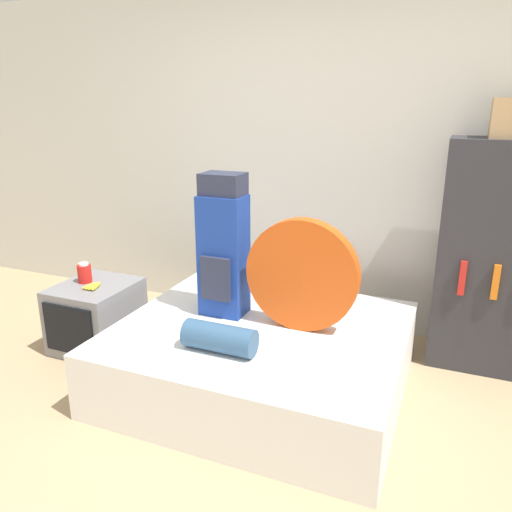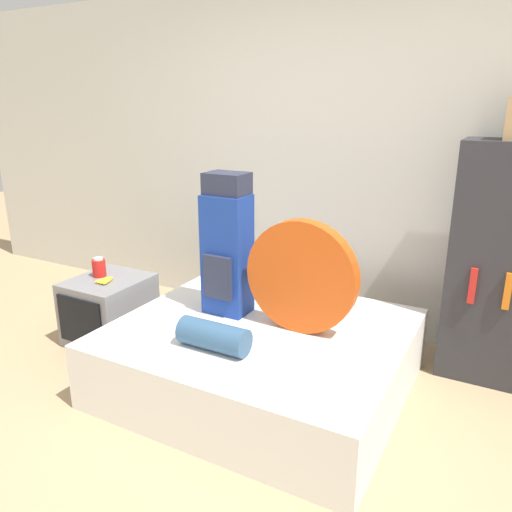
{
  "view_description": "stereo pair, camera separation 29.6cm",
  "coord_description": "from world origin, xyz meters",
  "px_view_note": "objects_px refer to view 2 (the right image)",
  "views": [
    {
      "loc": [
        0.98,
        -1.83,
        1.74
      ],
      "look_at": [
        -0.1,
        0.79,
        0.86
      ],
      "focal_mm": 35.0,
      "sensor_mm": 36.0,
      "label": 1
    },
    {
      "loc": [
        1.25,
        -1.7,
        1.74
      ],
      "look_at": [
        -0.1,
        0.79,
        0.86
      ],
      "focal_mm": 35.0,
      "sensor_mm": 36.0,
      "label": 2
    }
  ],
  "objects_px": {
    "sleeping_roll": "(214,336)",
    "tent_bag": "(302,277)",
    "television": "(109,309)",
    "backpack": "(227,247)",
    "bookshelf": "(512,267)",
    "canister": "(99,268)"
  },
  "relations": [
    {
      "from": "television",
      "to": "canister",
      "type": "relative_size",
      "value": 3.94
    },
    {
      "from": "sleeping_roll",
      "to": "bookshelf",
      "type": "relative_size",
      "value": 0.27
    },
    {
      "from": "sleeping_roll",
      "to": "tent_bag",
      "type": "bearing_deg",
      "value": 54.83
    },
    {
      "from": "tent_bag",
      "to": "television",
      "type": "xyz_separation_m",
      "value": [
        -1.54,
        -0.04,
        -0.51
      ]
    },
    {
      "from": "television",
      "to": "sleeping_roll",
      "type": "bearing_deg",
      "value": -19.01
    },
    {
      "from": "backpack",
      "to": "tent_bag",
      "type": "bearing_deg",
      "value": -3.41
    },
    {
      "from": "sleeping_roll",
      "to": "canister",
      "type": "xyz_separation_m",
      "value": [
        -1.31,
        0.45,
        0.06
      ]
    },
    {
      "from": "backpack",
      "to": "bookshelf",
      "type": "bearing_deg",
      "value": 24.4
    },
    {
      "from": "television",
      "to": "canister",
      "type": "xyz_separation_m",
      "value": [
        -0.09,
        0.03,
        0.31
      ]
    },
    {
      "from": "tent_bag",
      "to": "television",
      "type": "height_order",
      "value": "tent_bag"
    },
    {
      "from": "tent_bag",
      "to": "sleeping_roll",
      "type": "height_order",
      "value": "tent_bag"
    },
    {
      "from": "canister",
      "to": "sleeping_roll",
      "type": "bearing_deg",
      "value": -18.78
    },
    {
      "from": "sleeping_roll",
      "to": "bookshelf",
      "type": "distance_m",
      "value": 1.89
    },
    {
      "from": "canister",
      "to": "tent_bag",
      "type": "bearing_deg",
      "value": 0.53
    },
    {
      "from": "backpack",
      "to": "canister",
      "type": "height_order",
      "value": "backpack"
    },
    {
      "from": "backpack",
      "to": "television",
      "type": "relative_size",
      "value": 1.58
    },
    {
      "from": "tent_bag",
      "to": "sleeping_roll",
      "type": "distance_m",
      "value": 0.62
    },
    {
      "from": "tent_bag",
      "to": "canister",
      "type": "distance_m",
      "value": 1.65
    },
    {
      "from": "tent_bag",
      "to": "bookshelf",
      "type": "bearing_deg",
      "value": 35.27
    },
    {
      "from": "backpack",
      "to": "television",
      "type": "height_order",
      "value": "backpack"
    },
    {
      "from": "backpack",
      "to": "bookshelf",
      "type": "xyz_separation_m",
      "value": [
        1.62,
        0.73,
        -0.09
      ]
    },
    {
      "from": "television",
      "to": "tent_bag",
      "type": "bearing_deg",
      "value": 1.53
    }
  ]
}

